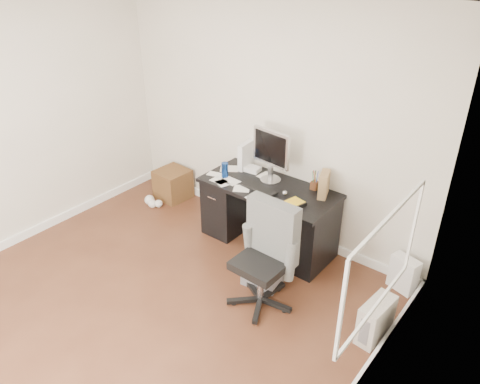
% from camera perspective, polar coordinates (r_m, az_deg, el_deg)
% --- Properties ---
extents(ground, '(4.00, 4.00, 0.00)m').
position_cam_1_polar(ground, '(4.67, -12.05, -14.05)').
color(ground, '#472517').
rests_on(ground, ground).
extents(room_shell, '(4.02, 4.02, 2.71)m').
position_cam_1_polar(room_shell, '(3.75, -13.98, 4.81)').
color(room_shell, white).
rests_on(room_shell, ground).
extents(desk, '(1.50, 0.70, 0.75)m').
position_cam_1_polar(desk, '(5.22, 3.44, -2.69)').
color(desk, black).
rests_on(desk, ground).
extents(loose_papers, '(1.10, 0.60, 0.00)m').
position_cam_1_polar(loose_papers, '(5.11, 1.39, 1.15)').
color(loose_papers, white).
rests_on(loose_papers, desk).
extents(lcd_monitor, '(0.51, 0.33, 0.60)m').
position_cam_1_polar(lcd_monitor, '(5.03, 3.83, 4.41)').
color(lcd_monitor, '#B4B4B9').
rests_on(lcd_monitor, desk).
extents(keyboard, '(0.43, 0.19, 0.02)m').
position_cam_1_polar(keyboard, '(4.97, 2.30, 0.40)').
color(keyboard, black).
rests_on(keyboard, desk).
extents(computer_mouse, '(0.07, 0.07, 0.06)m').
position_cam_1_polar(computer_mouse, '(4.87, 5.49, -0.13)').
color(computer_mouse, '#B4B4B9').
rests_on(computer_mouse, desk).
extents(travel_mug, '(0.08, 0.08, 0.17)m').
position_cam_1_polar(travel_mug, '(5.21, -1.87, 2.72)').
color(travel_mug, navy).
rests_on(travel_mug, desk).
extents(white_binder, '(0.15, 0.28, 0.31)m').
position_cam_1_polar(white_binder, '(5.39, 0.76, 4.52)').
color(white_binder, white).
rests_on(white_binder, desk).
extents(magazine_file, '(0.18, 0.25, 0.26)m').
position_cam_1_polar(magazine_file, '(4.88, 10.19, 0.93)').
color(magazine_file, '#936C47').
rests_on(magazine_file, desk).
extents(pen_cup, '(0.09, 0.09, 0.22)m').
position_cam_1_polar(pen_cup, '(5.00, 9.13, 1.44)').
color(pen_cup, '#512B17').
rests_on(pen_cup, desk).
extents(yellow_book, '(0.21, 0.24, 0.04)m').
position_cam_1_polar(yellow_book, '(4.71, 6.52, -1.48)').
color(yellow_book, yellow).
rests_on(yellow_book, desk).
extents(paper_remote, '(0.27, 0.24, 0.02)m').
position_cam_1_polar(paper_remote, '(4.80, 2.19, -0.78)').
color(paper_remote, white).
rests_on(paper_remote, desk).
extents(office_chair, '(0.61, 0.61, 1.05)m').
position_cam_1_polar(office_chair, '(4.34, 2.62, -8.11)').
color(office_chair, '#4B4D4B').
rests_on(office_chair, ground).
extents(pc_tower, '(0.21, 0.40, 0.39)m').
position_cam_1_polar(pc_tower, '(4.38, 16.22, -14.74)').
color(pc_tower, '#A6A296').
rests_on(pc_tower, ground).
extents(shopping_bag, '(0.32, 0.26, 0.37)m').
position_cam_1_polar(shopping_bag, '(4.97, 19.33, -9.40)').
color(shopping_bag, white).
rests_on(shopping_bag, ground).
extents(wicker_basket, '(0.42, 0.42, 0.40)m').
position_cam_1_polar(wicker_basket, '(6.32, -8.18, 0.97)').
color(wicker_basket, '#523918').
rests_on(wicker_basket, ground).
extents(desk_printer, '(0.40, 0.35, 0.21)m').
position_cam_1_polar(desk_printer, '(4.83, 2.85, -9.90)').
color(desk_printer, slate).
rests_on(desk_printer, ground).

